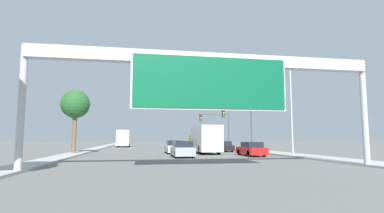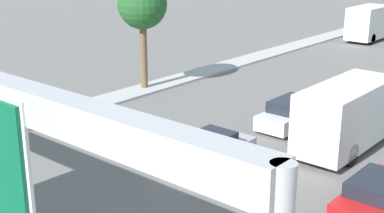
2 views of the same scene
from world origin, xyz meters
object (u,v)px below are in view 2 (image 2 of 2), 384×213
(car_mid_left, at_px, (211,151))
(truck_box_primary, at_px, (371,23))
(car_near_right, at_px, (377,195))
(truck_box_secondary, at_px, (354,113))
(car_mid_right, at_px, (293,113))
(palm_tree_background, at_px, (142,6))

(car_mid_left, xyz_separation_m, truck_box_primary, (-7.00, 33.48, 0.96))
(car_near_right, bearing_deg, truck_box_secondary, 121.77)
(car_near_right, relative_size, truck_box_primary, 0.62)
(car_mid_left, relative_size, truck_box_secondary, 0.49)
(car_mid_right, relative_size, palm_tree_background, 0.68)
(car_mid_left, xyz_separation_m, palm_tree_background, (-10.95, 6.87, 4.68))
(palm_tree_background, bearing_deg, car_near_right, -18.84)
(car_mid_left, distance_m, truck_box_secondary, 7.34)
(car_mid_right, distance_m, truck_box_primary, 27.53)
(truck_box_primary, bearing_deg, car_near_right, -66.85)
(car_near_right, distance_m, palm_tree_background, 19.55)
(car_near_right, height_order, truck_box_primary, truck_box_primary)
(car_mid_right, bearing_deg, car_mid_left, -90.00)
(car_near_right, relative_size, car_mid_left, 1.05)
(car_mid_right, height_order, truck_box_secondary, truck_box_secondary)
(truck_box_primary, height_order, truck_box_secondary, truck_box_primary)
(truck_box_primary, relative_size, palm_tree_background, 1.03)
(truck_box_primary, xyz_separation_m, truck_box_secondary, (10.50, -27.09, -0.07))
(truck_box_secondary, bearing_deg, truck_box_primary, 111.19)
(truck_box_primary, relative_size, truck_box_secondary, 0.84)
(car_near_right, xyz_separation_m, truck_box_secondary, (-3.50, 5.65, 0.94))
(car_mid_right, distance_m, truck_box_secondary, 3.64)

